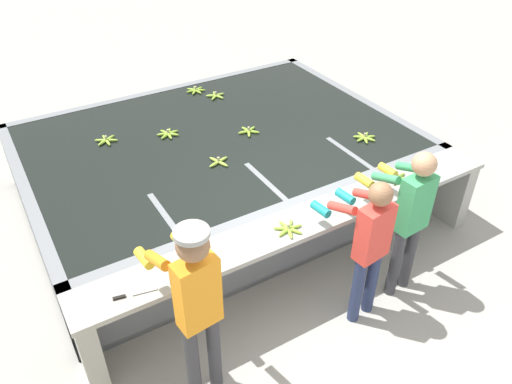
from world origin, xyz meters
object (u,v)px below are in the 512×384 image
Objects in this scene: banana_bunch_floating_3 at (365,137)px; banana_bunch_floating_6 at (249,131)px; banana_bunch_floating_5 at (196,90)px; worker_0 at (196,300)px; worker_2 at (410,212)px; banana_bunch_ledge_0 at (397,178)px; knife_0 at (128,295)px; banana_bunch_floating_2 at (219,162)px; banana_bunch_floating_4 at (106,140)px; worker_1 at (369,241)px; banana_bunch_floating_0 at (216,96)px; banana_bunch_floating_1 at (168,134)px; banana_bunch_ledge_1 at (288,229)px.

banana_bunch_floating_6 is at bearing 142.76° from banana_bunch_floating_3.
worker_0 is at bearing -114.96° from banana_bunch_floating_5.
banana_bunch_floating_5 is (-0.47, 3.71, -0.09)m from worker_2.
banana_bunch_ledge_0 is 3.00m from knife_0.
banana_bunch_floating_2 and banana_bunch_floating_3 have the same top height.
banana_bunch_floating_6 is 0.79× the size of knife_0.
banana_bunch_floating_2 reaches higher than knife_0.
banana_bunch_floating_4 is 1.71m from banana_bunch_floating_6.
worker_1 is 0.95× the size of worker_2.
banana_bunch_floating_0 and banana_bunch_floating_1 have the same top height.
worker_2 is 3.01m from banana_bunch_floating_1.
banana_bunch_ledge_0 is 1.46m from banana_bunch_ledge_1.
banana_bunch_floating_5 is (1.53, 0.76, -0.00)m from banana_bunch_floating_4.
banana_bunch_ledge_0 is at bearing 33.83° from worker_1.
banana_bunch_floating_1 is at bearing 96.28° from banana_bunch_ledge_1.
banana_bunch_floating_6 is at bearing -88.33° from banana_bunch_floating_5.
banana_bunch_floating_4 is (-2.69, 1.53, 0.00)m from banana_bunch_floating_3.
worker_2 reaches higher than banana_bunch_floating_0.
worker_0 is 6.33× the size of banana_bunch_floating_2.
banana_bunch_ledge_0 is at bearing -44.72° from banana_bunch_floating_4.
banana_bunch_ledge_1 reaches higher than banana_bunch_floating_0.
banana_bunch_floating_4 is 1.02× the size of banana_bunch_floating_6.
banana_bunch_floating_3 is 1.99m from banana_bunch_ledge_1.
banana_bunch_floating_4 is (0.22, 2.99, -0.19)m from worker_0.
banana_bunch_floating_6 is (0.87, -0.45, 0.00)m from banana_bunch_floating_1.
worker_0 is 2.91m from banana_bunch_floating_1.
banana_bunch_floating_1 is 2.74m from banana_bunch_ledge_0.
banana_bunch_floating_1 is at bearing 105.05° from worker_1.
banana_bunch_floating_6 is (1.79, 2.31, -0.19)m from worker_0.
banana_bunch_floating_6 is at bearing 86.93° from worker_1.
banana_bunch_floating_4 is 2.66m from banana_bunch_ledge_1.
banana_bunch_floating_0 is 2.22m from banana_bunch_floating_3.
worker_0 is 3.00m from banana_bunch_floating_4.
banana_bunch_floating_5 is at bearing 105.52° from banana_bunch_ledge_0.
worker_0 is at bearing -156.47° from banana_bunch_ledge_1.
worker_1 is 1.97m from banana_bunch_floating_2.
banana_bunch_floating_1 is 0.73m from banana_bunch_floating_4.
banana_bunch_floating_0 is at bearing 52.30° from knife_0.
worker_0 reaches higher than knife_0.
banana_bunch_ledge_1 reaches higher than banana_bunch_floating_2.
knife_0 is at bearing -123.00° from banana_bunch_floating_5.
worker_0 is 1.67m from worker_1.
banana_bunch_floating_4 is 1.00× the size of banana_bunch_ledge_1.
banana_bunch_floating_5 is at bearing 49.90° from banana_bunch_floating_1.
knife_0 is (-2.04, 0.51, -0.04)m from worker_1.
worker_1 reaches higher than banana_bunch_floating_1.
worker_2 is 1.58m from banana_bunch_floating_3.
banana_bunch_floating_4 is (-0.93, 1.12, -0.00)m from banana_bunch_floating_2.
banana_bunch_floating_0 is (0.25, 3.46, -0.03)m from worker_1.
banana_bunch_floating_5 is 1.00× the size of banana_bunch_ledge_0.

